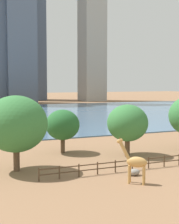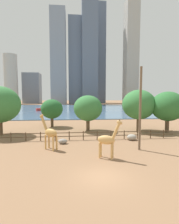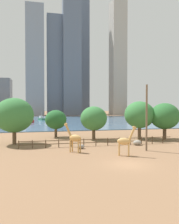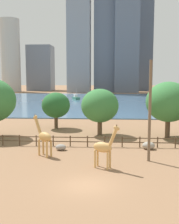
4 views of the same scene
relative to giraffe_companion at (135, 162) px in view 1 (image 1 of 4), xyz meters
The scene contains 10 objects.
ground_plane 72.39m from the giraffe_companion, 86.06° to the left, with size 400.00×400.00×0.00m, color #8C6647.
harbor_water 69.40m from the giraffe_companion, 85.89° to the left, with size 180.00×86.00×0.20m, color #476B8C.
giraffe_companion is the anchor object (origin of this frame).
boulder_near_fence 3.25m from the giraffe_companion, 60.39° to the left, with size 1.21×0.90×0.67m, color gray.
enclosure_fence 6.39m from the giraffe_companion, 42.04° to the left, with size 26.12×0.14×1.30m.
tree_left_large 13.12m from the giraffe_companion, 136.08° to the left, with size 6.66×6.66×8.05m.
tree_center_broad 12.61m from the giraffe_companion, 63.59° to the left, with size 5.28×5.28×6.58m.
tree_right_small 16.10m from the giraffe_companion, 95.80° to the left, with size 4.52×4.52×5.80m.
skyline_tower_glass 161.20m from the giraffe_companion, 79.71° to the left, with size 12.81×14.41×93.97m, color slate.
skyline_block_right 149.58m from the giraffe_companion, 67.85° to the left, with size 10.96×12.35×88.91m, color #ADA89E.
Camera 1 is at (-21.23, -19.22, 9.42)m, focal length 55.00 mm.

